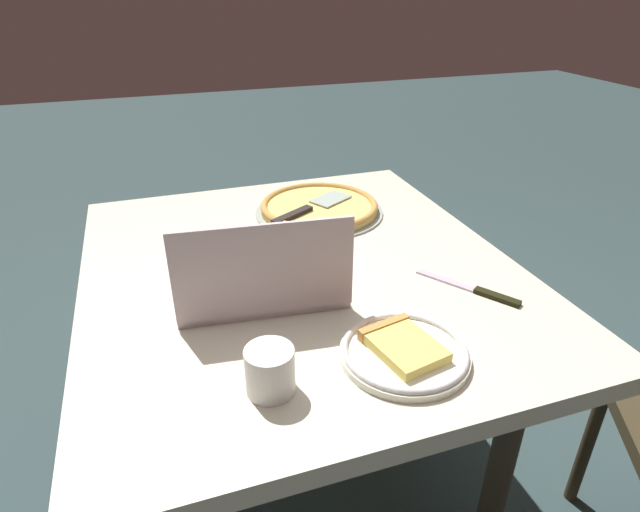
# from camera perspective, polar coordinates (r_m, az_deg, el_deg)

# --- Properties ---
(ground_plane) EXTENTS (12.00, 12.00, 0.00)m
(ground_plane) POSITION_cam_1_polar(r_m,az_deg,el_deg) (1.74, -1.63, -23.04)
(ground_plane) COLOR #2F4243
(dining_table) EXTENTS (1.12, 0.99, 0.75)m
(dining_table) POSITION_cam_1_polar(r_m,az_deg,el_deg) (1.29, -2.02, -4.55)
(dining_table) COLOR beige
(dining_table) RESTS_ON ground_plane
(laptop) EXTENTS (0.29, 0.37, 0.21)m
(laptop) POSITION_cam_1_polar(r_m,az_deg,el_deg) (1.12, -6.43, -2.55)
(laptop) COLOR #C2ACB2
(laptop) RESTS_ON dining_table
(pizza_plate) EXTENTS (0.23, 0.23, 0.04)m
(pizza_plate) POSITION_cam_1_polar(r_m,az_deg,el_deg) (0.97, 9.06, -10.09)
(pizza_plate) COLOR white
(pizza_plate) RESTS_ON dining_table
(pizza_tray) EXTENTS (0.37, 0.37, 0.04)m
(pizza_tray) POSITION_cam_1_polar(r_m,az_deg,el_deg) (1.52, -0.10, 5.28)
(pizza_tray) COLOR #9BA29A
(pizza_tray) RESTS_ON dining_table
(table_knife) EXTENTS (0.21, 0.15, 0.01)m
(table_knife) POSITION_cam_1_polar(r_m,az_deg,el_deg) (1.19, 16.62, -3.60)
(table_knife) COLOR #C8B2C5
(table_knife) RESTS_ON dining_table
(drink_cup) EXTENTS (0.08, 0.08, 0.08)m
(drink_cup) POSITION_cam_1_polar(r_m,az_deg,el_deg) (0.88, -5.43, -12.18)
(drink_cup) COLOR white
(drink_cup) RESTS_ON dining_table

